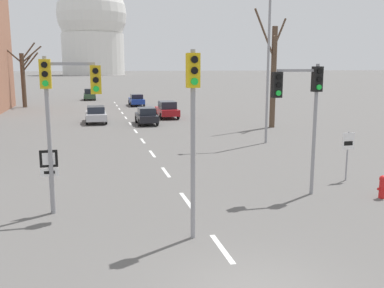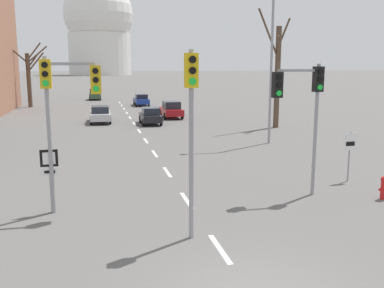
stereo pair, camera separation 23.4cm
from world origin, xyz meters
The scene contains 27 objects.
lane_stripe_0 centered at (0.00, 2.59, 0.00)m, with size 0.16×2.00×0.01m, color silver.
lane_stripe_1 centered at (0.00, 7.09, 0.00)m, with size 0.16×2.00×0.01m, color silver.
lane_stripe_2 centered at (0.00, 11.59, 0.00)m, with size 0.16×2.00×0.01m, color silver.
lane_stripe_3 centered at (0.00, 16.09, 0.00)m, with size 0.16×2.00×0.01m, color silver.
lane_stripe_4 centered at (0.00, 20.59, 0.00)m, with size 0.16×2.00×0.01m, color silver.
lane_stripe_5 centered at (0.00, 25.09, 0.00)m, with size 0.16×2.00×0.01m, color silver.
lane_stripe_6 centered at (0.00, 29.59, 0.00)m, with size 0.16×2.00×0.01m, color silver.
lane_stripe_7 centered at (0.00, 34.09, 0.00)m, with size 0.16×2.00×0.01m, color silver.
lane_stripe_8 centered at (0.00, 38.59, 0.00)m, with size 0.16×2.00×0.01m, color silver.
lane_stripe_9 centered at (0.00, 43.09, 0.00)m, with size 0.16×2.00×0.01m, color silver.
lane_stripe_10 centered at (0.00, 47.59, 0.00)m, with size 0.16×2.00×0.01m, color silver.
lane_stripe_11 centered at (0.00, 52.09, 0.00)m, with size 0.16×2.00×0.01m, color silver.
traffic_signal_near_left centered at (-4.29, 6.77, 4.09)m, with size 1.97×0.34×5.39m.
traffic_signal_centre_tall centered at (-0.61, 3.55, 3.83)m, with size 0.36×0.34×5.53m.
traffic_signal_near_right centered at (4.50, 6.74, 3.91)m, with size 2.02×0.34×5.15m.
route_sign_post centered at (-4.90, 6.84, 1.55)m, with size 0.60×0.08×2.29m.
speed_limit_sign centered at (7.60, 8.22, 1.50)m, with size 0.60×0.08×2.23m.
fire_hydrant centered at (7.45, 5.58, 0.49)m, with size 0.40×0.34×0.91m.
street_lamp_right centered at (7.50, 17.90, 5.90)m, with size 2.41×0.36×9.77m.
sedan_near_left centered at (1.38, 28.91, 0.75)m, with size 1.71×3.88×1.47m.
sedan_near_right centered at (-3.33, 57.75, 0.82)m, with size 1.75×4.05×1.67m.
sedan_mid_centre centered at (-2.90, 31.03, 0.77)m, with size 1.83×4.47×1.50m.
sedan_far_left centered at (3.98, 33.11, 0.82)m, with size 1.85×4.41×1.64m.
sedan_far_right centered at (2.46, 46.68, 0.77)m, with size 1.77×4.32×1.50m.
bare_tree_left_near centered at (-11.07, 47.77, 3.90)m, with size 4.77×2.01×7.86m.
bare_tree_right_near centered at (11.26, 24.59, 4.48)m, with size 3.36×1.55×9.42m.
capitol_dome centered at (0.00, 230.95, 24.96)m, with size 36.27×36.27×51.23m.
Camera 2 is at (-3.25, -8.27, 5.09)m, focal length 40.00 mm.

